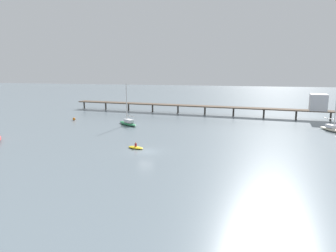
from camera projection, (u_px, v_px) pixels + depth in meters
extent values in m
plane|color=slate|center=(145.00, 151.00, 52.53)|extent=(400.00, 400.00, 0.00)
cube|color=brown|center=(191.00, 106.00, 95.04)|extent=(78.11, 11.23, 0.30)
cylinder|color=#38332D|center=(84.00, 105.00, 107.83)|extent=(0.50, 0.50, 2.32)
cylinder|color=#38332D|center=(106.00, 106.00, 105.04)|extent=(0.50, 0.50, 2.32)
cylinder|color=#38332D|center=(129.00, 107.00, 102.25)|extent=(0.50, 0.50, 2.32)
cylinder|color=#38332D|center=(153.00, 108.00, 99.46)|extent=(0.50, 0.50, 2.32)
cylinder|color=#38332D|center=(178.00, 109.00, 96.67)|extent=(0.50, 0.50, 2.32)
cylinder|color=#38332D|center=(205.00, 111.00, 93.88)|extent=(0.50, 0.50, 2.32)
cylinder|color=#38332D|center=(233.00, 112.00, 91.09)|extent=(0.50, 0.50, 2.32)
cylinder|color=#38332D|center=(264.00, 113.00, 88.30)|extent=(0.50, 0.50, 2.32)
cylinder|color=#38332D|center=(296.00, 115.00, 85.51)|extent=(0.50, 0.50, 2.32)
cylinder|color=#38332D|center=(331.00, 116.00, 82.72)|extent=(0.50, 0.50, 2.32)
cube|color=silver|center=(318.00, 102.00, 83.13)|extent=(4.65, 4.65, 4.33)
ellipsoid|color=#287F4C|center=(128.00, 124.00, 76.82)|extent=(7.02, 6.33, 0.69)
cube|color=silver|center=(129.00, 121.00, 76.20)|extent=(3.01, 2.83, 0.77)
cylinder|color=silver|center=(127.00, 103.00, 76.20)|extent=(0.21, 0.21, 9.45)
cylinder|color=silver|center=(130.00, 116.00, 75.38)|extent=(2.75, 2.35, 0.17)
ellipsoid|color=beige|center=(332.00, 130.00, 69.18)|extent=(5.06, 7.14, 0.69)
cube|color=silver|center=(331.00, 126.00, 69.60)|extent=(2.07, 2.41, 0.69)
cylinder|color=silver|center=(336.00, 104.00, 67.78)|extent=(0.21, 0.21, 10.85)
cylinder|color=silver|center=(329.00, 119.00, 69.94)|extent=(1.74, 2.89, 0.17)
ellipsoid|color=yellow|center=(136.00, 147.00, 54.45)|extent=(3.29, 2.21, 0.35)
cylinder|color=maroon|center=(136.00, 145.00, 54.36)|extent=(0.45, 0.45, 0.55)
sphere|color=tan|center=(136.00, 143.00, 54.29)|extent=(0.24, 0.24, 0.24)
sphere|color=orange|center=(74.00, 119.00, 83.59)|extent=(0.77, 0.77, 0.77)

